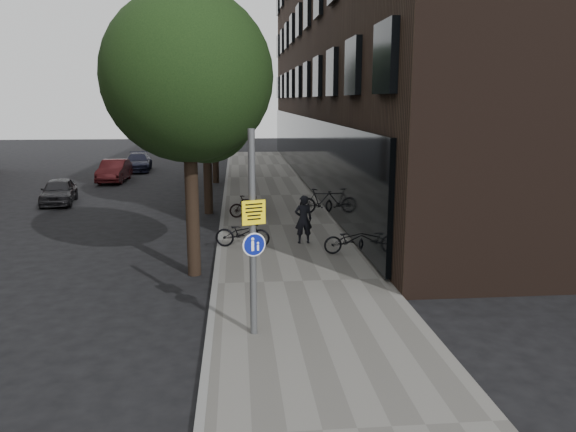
{
  "coord_description": "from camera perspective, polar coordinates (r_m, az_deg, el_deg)",
  "views": [
    {
      "loc": [
        -1.39,
        -10.42,
        4.71
      ],
      "look_at": [
        -0.2,
        2.56,
        2.0
      ],
      "focal_mm": 35.0,
      "sensor_mm": 36.0,
      "label": 1
    }
  ],
  "objects": [
    {
      "name": "parked_car_far",
      "position": [
        39.2,
        -14.99,
        5.31
      ],
      "size": [
        1.96,
        4.21,
        1.19
      ],
      "primitive_type": "imported",
      "rotation": [
        0.0,
        0.0,
        0.07
      ],
      "color": "#1C1F34",
      "rests_on": "ground"
    },
    {
      "name": "street_tree_far",
      "position": [
        32.59,
        -7.42,
        12.35
      ],
      "size": [
        5.0,
        5.0,
        7.8
      ],
      "color": "black",
      "rests_on": "ground"
    },
    {
      "name": "parked_car_near",
      "position": [
        27.92,
        -22.27,
        2.36
      ],
      "size": [
        1.84,
        3.58,
        1.17
      ],
      "primitive_type": "imported",
      "rotation": [
        0.0,
        0.0,
        0.14
      ],
      "color": "black",
      "rests_on": "ground"
    },
    {
      "name": "parked_bike_facade_far",
      "position": [
        22.96,
        3.33,
        1.5
      ],
      "size": [
        1.78,
        0.74,
        1.03
      ],
      "primitive_type": "imported",
      "rotation": [
        0.0,
        0.0,
        1.42
      ],
      "color": "black",
      "rests_on": "sidewalk"
    },
    {
      "name": "parked_bike_curb_far",
      "position": [
        22.33,
        -4.12,
        1.0
      ],
      "size": [
        1.52,
        0.68,
        0.88
      ],
      "primitive_type": "imported",
      "rotation": [
        0.0,
        0.0,
        1.76
      ],
      "color": "black",
      "rests_on": "sidewalk"
    },
    {
      "name": "ground",
      "position": [
        11.52,
        2.21,
        -12.4
      ],
      "size": [
        120.0,
        120.0,
        0.0
      ],
      "primitive_type": "plane",
      "color": "black",
      "rests_on": "ground"
    },
    {
      "name": "parked_bike_facade_near",
      "position": [
        17.14,
        6.34,
        -2.38
      ],
      "size": [
        1.67,
        0.69,
        0.86
      ],
      "primitive_type": "imported",
      "rotation": [
        0.0,
        0.0,
        1.64
      ],
      "color": "black",
      "rests_on": "sidewalk"
    },
    {
      "name": "sidewalk",
      "position": [
        21.01,
        -0.63,
        -1.05
      ],
      "size": [
        4.5,
        60.0,
        0.12
      ],
      "primitive_type": "cube",
      "color": "#66645E",
      "rests_on": "ground"
    },
    {
      "name": "parked_car_mid",
      "position": [
        34.38,
        -17.24,
        4.41
      ],
      "size": [
        1.43,
        3.9,
        1.28
      ],
      "primitive_type": "imported",
      "rotation": [
        0.0,
        0.0,
        -0.02
      ],
      "color": "#53171A",
      "rests_on": "ground"
    },
    {
      "name": "street_tree_near",
      "position": [
        15.11,
        -9.81,
        13.08
      ],
      "size": [
        4.4,
        4.4,
        7.5
      ],
      "color": "black",
      "rests_on": "ground"
    },
    {
      "name": "pedestrian",
      "position": [
        18.17,
        1.58,
        -0.34
      ],
      "size": [
        0.6,
        0.42,
        1.58
      ],
      "primitive_type": "imported",
      "rotation": [
        0.0,
        0.0,
        3.21
      ],
      "color": "black",
      "rests_on": "sidewalk"
    },
    {
      "name": "curb_edge",
      "position": [
        20.95,
        -6.78,
        -1.15
      ],
      "size": [
        0.15,
        60.0,
        0.13
      ],
      "primitive_type": "cube",
      "color": "slate",
      "rests_on": "ground"
    },
    {
      "name": "building_right_dark_brick",
      "position": [
        34.17,
        12.28,
        18.7
      ],
      "size": [
        12.0,
        40.0,
        18.0
      ],
      "primitive_type": "cube",
      "color": "black",
      "rests_on": "ground"
    },
    {
      "name": "parked_bike_curb_near",
      "position": [
        17.82,
        -4.64,
        -1.72
      ],
      "size": [
        1.81,
        0.88,
        0.91
      ],
      "primitive_type": "imported",
      "rotation": [
        0.0,
        0.0,
        1.41
      ],
      "color": "black",
      "rests_on": "sidewalk"
    },
    {
      "name": "signpost",
      "position": [
        10.86,
        -3.62,
        -1.8
      ],
      "size": [
        0.45,
        0.18,
        4.06
      ],
      "rotation": [
        0.0,
        0.0,
        0.33
      ],
      "color": "#595B5E",
      "rests_on": "sidewalk"
    },
    {
      "name": "street_tree_mid",
      "position": [
        23.59,
        -8.21,
        12.6
      ],
      "size": [
        5.0,
        5.0,
        7.8
      ],
      "color": "black",
      "rests_on": "ground"
    }
  ]
}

